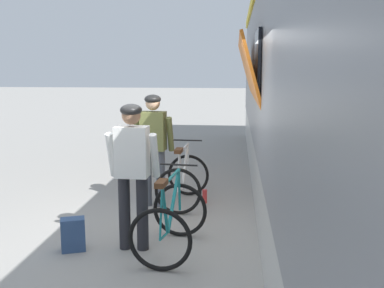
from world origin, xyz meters
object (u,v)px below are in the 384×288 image
Objects in this scene: cyclist_far_in_olive at (153,140)px; backpack_on_platform at (73,235)px; bicycle_near_teal at (171,220)px; cyclist_near_in_white at (132,164)px; water_bottle_near_the_bikes at (205,196)px; bicycle_far_white at (183,180)px.

cyclist_far_in_olive reaches higher than backpack_on_platform.
cyclist_near_in_white is at bearing 172.08° from bicycle_near_teal.
water_bottle_near_the_bikes is (1.44, 2.04, -0.09)m from backpack_on_platform.
cyclist_near_in_white reaches higher than bicycle_far_white.
bicycle_far_white is 0.46m from water_bottle_near_the_bikes.
backpack_on_platform is at bearing -170.09° from cyclist_near_in_white.
backpack_on_platform is 2.50m from water_bottle_near_the_bikes.
cyclist_far_in_olive is at bearing -164.55° from water_bottle_near_the_bikes.
bicycle_near_teal is at bearing -87.83° from bicycle_far_white.
cyclist_near_in_white is at bearing -110.68° from water_bottle_near_the_bikes.
backpack_on_platform is (-1.10, -1.94, -0.20)m from bicycle_far_white.
bicycle_near_teal and bicycle_far_white have the same top height.
bicycle_near_teal is at bearing -7.92° from cyclist_near_in_white.
cyclist_near_in_white is 1.00× the size of cyclist_far_in_olive.
cyclist_far_in_olive reaches higher than bicycle_far_white.
water_bottle_near_the_bikes is at bearing 17.23° from bicycle_far_white.
cyclist_near_in_white is 1.70m from cyclist_far_in_olive.
water_bottle_near_the_bikes is at bearing 15.45° from cyclist_far_in_olive.
cyclist_far_in_olive is 2.11m from backpack_on_platform.
bicycle_near_teal is (0.52, -1.76, -0.65)m from cyclist_far_in_olive.
cyclist_near_in_white is at bearing -102.09° from bicycle_far_white.
cyclist_near_in_white reaches higher than water_bottle_near_the_bikes.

